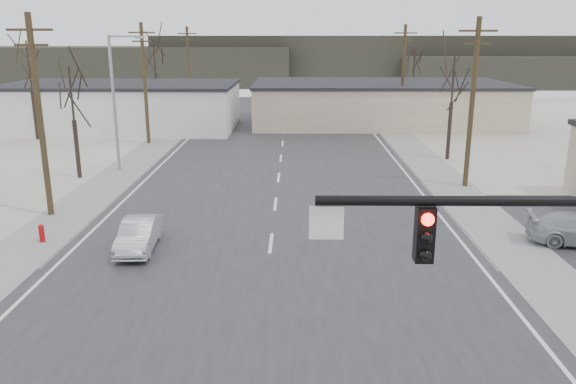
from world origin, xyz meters
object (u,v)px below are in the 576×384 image
fire_hydrant (42,233)px  sedan_crossing (139,235)px  car_far_b (293,109)px  car_far_a (336,108)px

fire_hydrant → sedan_crossing: size_ratio=0.22×
car_far_b → sedan_crossing: bearing=-122.8°
car_far_b → fire_hydrant: bearing=-128.9°
fire_hydrant → car_far_b: bearing=75.4°
sedan_crossing → car_far_b: same height
fire_hydrant → sedan_crossing: 4.63m
sedan_crossing → car_far_a: size_ratio=0.77×
fire_hydrant → car_far_b: size_ratio=0.23×
car_far_a → car_far_b: (-5.10, -0.11, -0.10)m
fire_hydrant → car_far_a: 45.25m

